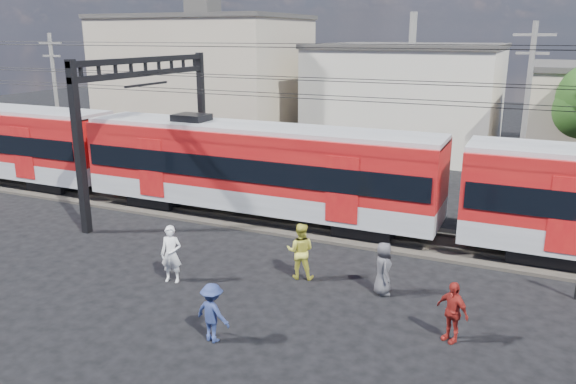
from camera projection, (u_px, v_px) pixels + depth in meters
name	position (u px, v px, depth m)	size (l,w,h in m)	color
ground	(266.00, 317.00, 16.27)	(120.00, 120.00, 0.00)	black
track_bed	(351.00, 231.00, 23.28)	(70.00, 3.40, 0.12)	#2D2823
rail_near	(346.00, 234.00, 22.59)	(70.00, 0.12, 0.12)	#59544C
rail_far	(357.00, 223.00, 23.90)	(70.00, 0.12, 0.12)	#59544C
commuter_train	(260.00, 166.00, 24.31)	(50.30, 3.08, 4.17)	black
catenary	(172.00, 98.00, 25.32)	(70.00, 9.30, 7.52)	black
building_west	(205.00, 79.00, 42.79)	(14.28, 10.20, 9.30)	tan
building_midwest	(409.00, 97.00, 39.77)	(12.24, 12.24, 7.30)	beige
utility_pole_mid	(526.00, 110.00, 25.84)	(1.80, 0.24, 8.50)	slate
utility_pole_west	(56.00, 93.00, 36.09)	(1.80, 0.24, 8.00)	slate
pedestrian_a	(171.00, 254.00, 18.41)	(0.70, 0.46, 1.93)	white
pedestrian_b	(300.00, 251.00, 18.68)	(0.94, 0.73, 1.92)	gold
pedestrian_c	(212.00, 313.00, 14.84)	(1.06, 0.61, 1.64)	navy
pedestrian_d	(452.00, 311.00, 14.84)	(0.99, 0.41, 1.70)	maroon
pedestrian_e	(383.00, 268.00, 17.56)	(0.84, 0.54, 1.71)	#444348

